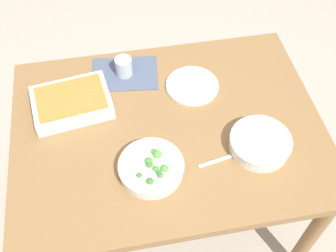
{
  "coord_description": "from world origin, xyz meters",
  "views": [
    {
      "loc": [
        0.17,
        0.94,
        2.0
      ],
      "look_at": [
        0.0,
        0.0,
        0.74
      ],
      "focal_mm": 43.54,
      "sensor_mm": 36.0,
      "label": 1
    }
  ],
  "objects_px": {
    "broccoli_bowl": "(151,167)",
    "side_plate": "(192,86)",
    "spoon_by_stew": "(227,157)",
    "baking_dish": "(72,102)",
    "stew_bowl": "(260,143)",
    "drink_cup": "(124,68)"
  },
  "relations": [
    {
      "from": "broccoli_bowl",
      "to": "side_plate",
      "type": "distance_m",
      "value": 0.44
    },
    {
      "from": "spoon_by_stew",
      "to": "baking_dish",
      "type": "bearing_deg",
      "value": -32.33
    },
    {
      "from": "stew_bowl",
      "to": "spoon_by_stew",
      "type": "relative_size",
      "value": 1.3
    },
    {
      "from": "spoon_by_stew",
      "to": "drink_cup",
      "type": "bearing_deg",
      "value": -57.17
    },
    {
      "from": "side_plate",
      "to": "spoon_by_stew",
      "type": "bearing_deg",
      "value": 97.58
    },
    {
      "from": "broccoli_bowl",
      "to": "side_plate",
      "type": "xyz_separation_m",
      "value": [
        -0.23,
        -0.38,
        -0.02
      ]
    },
    {
      "from": "broccoli_bowl",
      "to": "spoon_by_stew",
      "type": "height_order",
      "value": "broccoli_bowl"
    },
    {
      "from": "drink_cup",
      "to": "spoon_by_stew",
      "type": "bearing_deg",
      "value": 122.83
    },
    {
      "from": "baking_dish",
      "to": "side_plate",
      "type": "relative_size",
      "value": 1.49
    },
    {
      "from": "broccoli_bowl",
      "to": "spoon_by_stew",
      "type": "bearing_deg",
      "value": -178.36
    },
    {
      "from": "stew_bowl",
      "to": "broccoli_bowl",
      "type": "bearing_deg",
      "value": 4.37
    },
    {
      "from": "broccoli_bowl",
      "to": "side_plate",
      "type": "bearing_deg",
      "value": -121.52
    },
    {
      "from": "baking_dish",
      "to": "drink_cup",
      "type": "relative_size",
      "value": 3.85
    },
    {
      "from": "broccoli_bowl",
      "to": "side_plate",
      "type": "height_order",
      "value": "broccoli_bowl"
    },
    {
      "from": "drink_cup",
      "to": "spoon_by_stew",
      "type": "relative_size",
      "value": 0.48
    },
    {
      "from": "stew_bowl",
      "to": "side_plate",
      "type": "relative_size",
      "value": 1.04
    },
    {
      "from": "baking_dish",
      "to": "side_plate",
      "type": "height_order",
      "value": "baking_dish"
    },
    {
      "from": "drink_cup",
      "to": "baking_dish",
      "type": "bearing_deg",
      "value": 33.45
    },
    {
      "from": "side_plate",
      "to": "spoon_by_stew",
      "type": "xyz_separation_m",
      "value": [
        -0.05,
        0.37,
        -0.0
      ]
    },
    {
      "from": "broccoli_bowl",
      "to": "baking_dish",
      "type": "xyz_separation_m",
      "value": [
        0.26,
        -0.35,
        0.0
      ]
    },
    {
      "from": "broccoli_bowl",
      "to": "drink_cup",
      "type": "xyz_separation_m",
      "value": [
        0.04,
        -0.5,
        0.01
      ]
    },
    {
      "from": "baking_dish",
      "to": "spoon_by_stew",
      "type": "height_order",
      "value": "baking_dish"
    }
  ]
}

